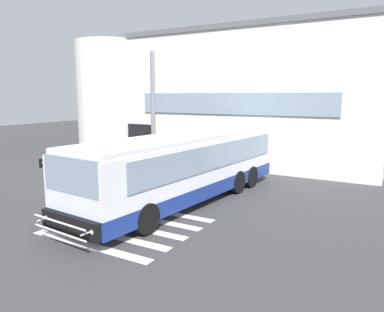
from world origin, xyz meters
TOP-DOWN VIEW (x-y plane):
  - ground_plane at (0.00, 0.00)m, footprint 80.00×90.00m
  - bay_paint_stripes at (2.00, -4.20)m, footprint 4.40×3.96m
  - terminal_building at (-0.67, 11.55)m, footprint 19.62×13.80m
  - entry_support_column at (-3.89, 5.40)m, footprint 0.28×0.28m
  - bus_main_foreground at (2.07, -0.74)m, footprint 3.96×11.61m
  - passenger_near_column at (-3.09, 4.57)m, footprint 0.59×0.23m
  - passenger_by_doorway at (-2.13, 4.59)m, footprint 0.50×0.52m
  - passenger_at_curb_edge at (-0.69, 4.41)m, footprint 0.59×0.25m
  - safety_bollard_yellow at (-0.20, 3.60)m, footprint 0.18×0.18m

SIDE VIEW (x-z plane):
  - ground_plane at x=0.00m, z-range -0.02..0.00m
  - bay_paint_stripes at x=2.00m, z-range 0.00..0.01m
  - safety_bollard_yellow at x=-0.20m, z-range 0.00..0.90m
  - passenger_near_column at x=-3.09m, z-range 0.09..1.77m
  - passenger_at_curb_edge at x=-0.69m, z-range 0.09..1.77m
  - passenger_by_doorway at x=-2.13m, z-range 0.13..1.80m
  - bus_main_foreground at x=2.07m, z-range -0.02..2.68m
  - entry_support_column at x=-3.89m, z-range 0.00..6.89m
  - terminal_building at x=-0.67m, z-range -0.01..8.18m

